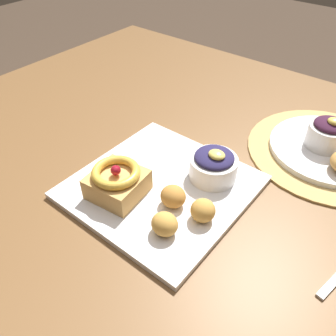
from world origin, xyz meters
TOP-DOWN VIEW (x-y plane):
  - ground_plane at (0.00, 0.00)m, footprint 8.00×8.00m
  - dining_table at (0.00, 0.00)m, footprint 1.53×1.01m
  - woven_placemat at (0.13, 0.17)m, footprint 0.34×0.34m
  - front_plate at (-0.08, -0.15)m, footprint 0.31×0.31m
  - cake_slice at (-0.12, -0.21)m, footprint 0.10×0.10m
  - berry_ramekin at (-0.01, -0.07)m, footprint 0.09×0.09m
  - fritter_front at (0.03, -0.17)m, footprint 0.04×0.04m
  - fritter_middle at (0.00, -0.23)m, footprint 0.05×0.04m
  - fritter_back at (-0.03, -0.17)m, footprint 0.05×0.04m
  - back_plate at (0.13, 0.17)m, footprint 0.25×0.25m
  - back_ramekin at (0.12, 0.16)m, footprint 0.08×0.08m

SIDE VIEW (x-z plane):
  - ground_plane at x=0.00m, z-range 0.00..0.00m
  - dining_table at x=0.00m, z-range 0.28..1.01m
  - woven_placemat at x=0.13m, z-range 0.73..0.73m
  - front_plate at x=-0.08m, z-range 0.73..0.74m
  - back_plate at x=0.13m, z-range 0.73..0.75m
  - fritter_middle at x=0.00m, z-range 0.74..0.78m
  - fritter_back at x=-0.03m, z-range 0.74..0.78m
  - fritter_front at x=0.03m, z-range 0.74..0.78m
  - berry_ramekin at x=-0.01m, z-range 0.74..0.80m
  - cake_slice at x=-0.12m, z-range 0.74..0.80m
  - back_ramekin at x=0.12m, z-range 0.74..0.81m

